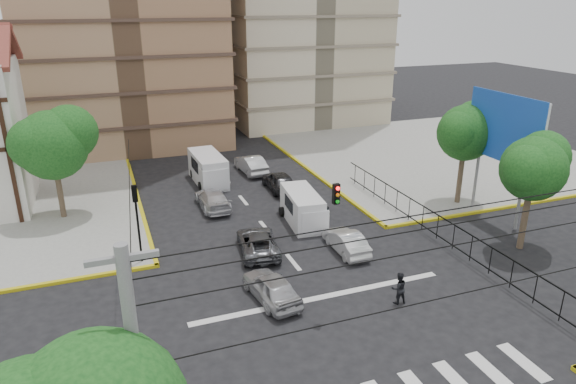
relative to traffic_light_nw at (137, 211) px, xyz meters
name	(u,v)px	position (x,y,z in m)	size (l,w,h in m)	color
ground	(332,310)	(7.80, -7.80, -3.11)	(160.00, 160.00, 0.00)	black
sidewalk_ne	(435,154)	(27.80, 12.20, -3.04)	(26.00, 26.00, 0.15)	gray
stop_line	(321,297)	(7.80, -6.60, -3.11)	(13.00, 0.40, 0.01)	silver
park_fence	(436,241)	(16.80, -3.30, -3.11)	(0.10, 22.50, 1.66)	black
billboard	(505,130)	(22.25, -1.80, 2.89)	(0.36, 6.20, 8.10)	slate
tree_park_a	(535,166)	(20.88, -5.79, 1.90)	(4.41, 3.60, 6.83)	#473828
tree_park_c	(467,130)	(21.89, 1.21, 2.22)	(4.65, 3.80, 7.25)	#473828
tree_tudor	(53,142)	(-4.10, 8.21, 2.11)	(5.39, 4.40, 7.43)	#473828
traffic_light_nw	(137,211)	(0.00, 0.00, 0.00)	(0.28, 0.22, 4.40)	black
traffic_light_hanging	(359,209)	(7.80, -9.84, 2.79)	(18.00, 9.12, 0.92)	black
van_right_lane	(304,209)	(10.29, 1.82, -2.10)	(2.27, 4.78, 2.08)	silver
van_left_lane	(209,170)	(6.29, 11.58, -1.98)	(2.22, 5.23, 2.33)	silver
car_silver_front_left	(271,287)	(5.46, -5.93, -2.42)	(1.63, 4.04, 1.38)	#B0B0B5
car_white_front_right	(346,241)	(11.10, -2.62, -2.47)	(1.35, 3.87, 1.28)	silver
car_grey_mid_left	(258,242)	(6.36, -0.94, -2.49)	(2.07, 4.50, 1.25)	#57595E
car_silver_rear_left	(213,199)	(5.44, 6.56, -2.45)	(1.86, 4.57, 1.33)	silver
car_darkgrey_mid_right	(279,181)	(10.94, 8.24, -2.37)	(1.75, 4.34, 1.48)	#262628
car_white_rear_right	(251,164)	(10.17, 13.13, -2.38)	(1.55, 4.45, 1.47)	silver
pedestrian_crosswalk	(399,288)	(11.00, -8.31, -2.31)	(0.78, 0.61, 1.60)	black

